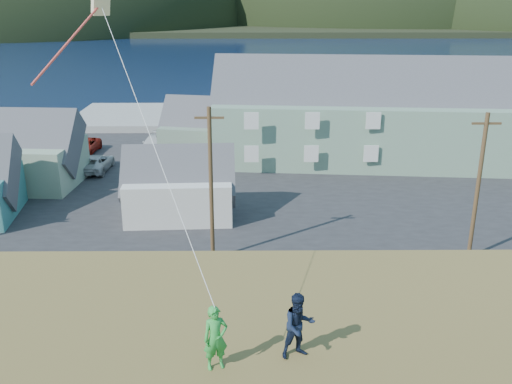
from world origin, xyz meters
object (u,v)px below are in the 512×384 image
(wharf, at_px, (184,117))
(shed_palegreen_near, at_px, (14,152))
(lodge, at_px, (396,115))
(shed_white, at_px, (179,185))
(shed_palegreen_far, at_px, (218,131))
(kite_flyer_navy, at_px, (299,326))
(kite_flyer_green, at_px, (216,338))

(wharf, height_order, shed_palegreen_near, shed_palegreen_near)
(lodge, bearing_deg, shed_palegreen_near, -163.27)
(lodge, distance_m, shed_white, 22.55)
(shed_palegreen_far, height_order, kite_flyer_navy, kite_flyer_navy)
(shed_palegreen_far, xyz_separation_m, kite_flyer_navy, (4.15, -41.21, 5.31))
(kite_flyer_green, bearing_deg, wharf, 77.83)
(kite_flyer_green, bearing_deg, lodge, 51.65)
(wharf, height_order, shed_palegreen_far, shed_palegreen_far)
(wharf, relative_size, kite_flyer_green, 17.69)
(wharf, bearing_deg, lodge, -40.68)
(kite_flyer_green, bearing_deg, shed_palegreen_far, 73.82)
(lodge, xyz_separation_m, shed_palegreen_far, (-16.13, 1.46, -1.79))
(lodge, height_order, kite_flyer_navy, lodge)
(lodge, bearing_deg, kite_flyer_green, -103.75)
(shed_palegreen_far, bearing_deg, kite_flyer_green, -75.48)
(lodge, relative_size, kite_flyer_green, 22.82)
(wharf, distance_m, kite_flyer_green, 59.32)
(shed_palegreen_near, relative_size, shed_white, 1.36)
(kite_flyer_navy, bearing_deg, kite_flyer_green, 173.35)
(wharf, xyz_separation_m, kite_flyer_green, (7.41, -58.37, 7.49))
(kite_flyer_green, distance_m, kite_flyer_navy, 1.84)
(wharf, distance_m, kite_flyer_navy, 59.18)
(shed_palegreen_near, bearing_deg, wharf, 70.76)
(lodge, xyz_separation_m, kite_flyer_navy, (-11.98, -39.76, 3.52))
(wharf, bearing_deg, kite_flyer_navy, -80.97)
(wharf, bearing_deg, kite_flyer_green, -82.77)
(lodge, relative_size, kite_flyer_navy, 21.81)
(shed_palegreen_far, bearing_deg, kite_flyer_navy, -72.96)
(lodge, bearing_deg, wharf, 144.51)
(shed_white, relative_size, kite_flyer_navy, 5.12)
(lodge, relative_size, shed_white, 4.26)
(wharf, distance_m, lodge, 28.23)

